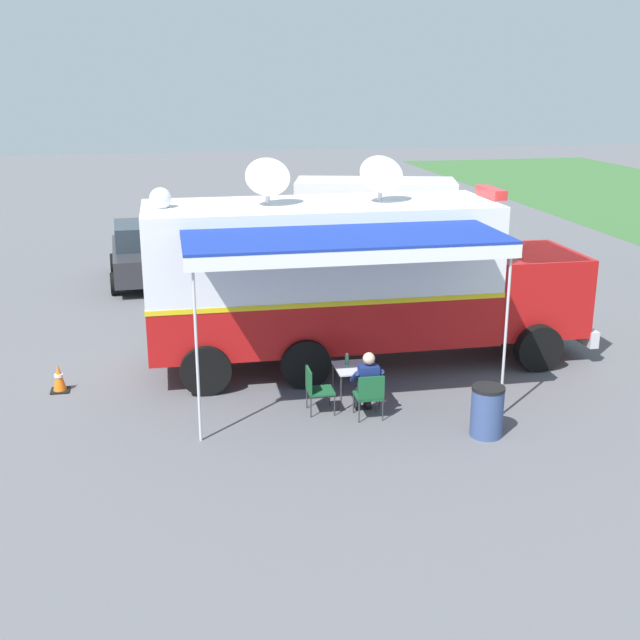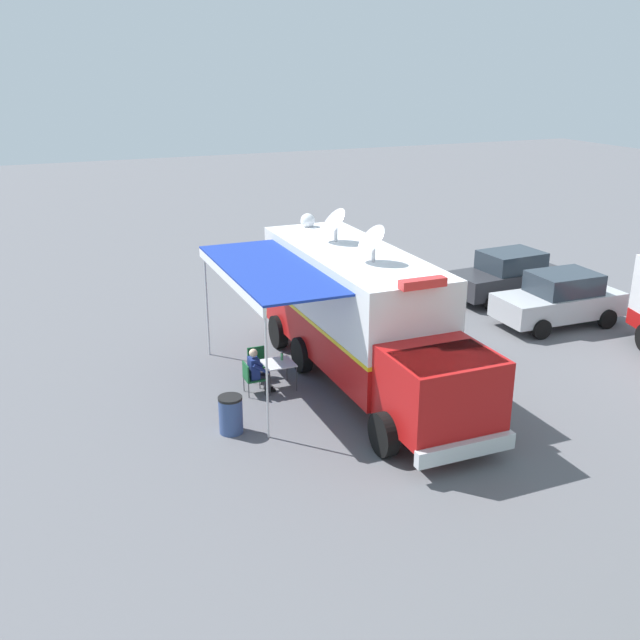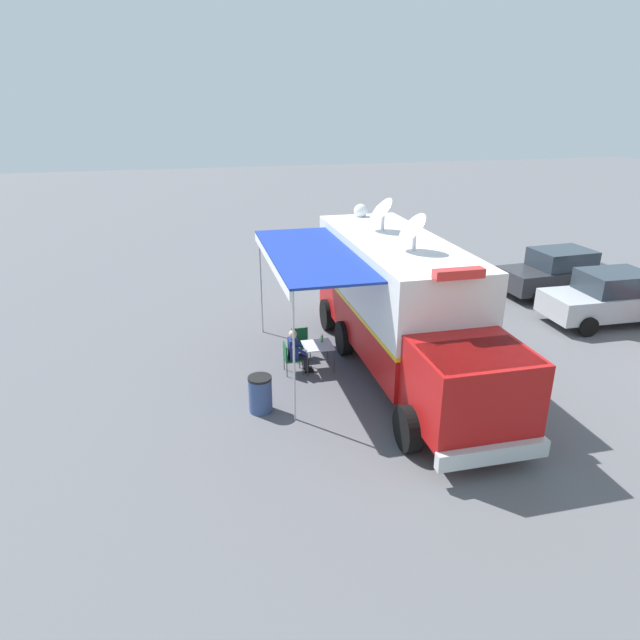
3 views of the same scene
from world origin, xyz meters
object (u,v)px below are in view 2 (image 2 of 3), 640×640
(command_truck, at_px, (362,314))
(trash_bin, at_px, (231,415))
(folding_chair_at_table, at_px, (250,376))
(car_behind_truck, at_px, (559,299))
(water_bottle, at_px, (282,356))
(folding_chair_beside_table, at_px, (257,360))
(seated_responder, at_px, (257,370))
(traffic_cone, at_px, (269,308))
(car_far_corner, at_px, (508,275))
(folding_table, at_px, (278,365))

(command_truck, xyz_separation_m, trash_bin, (4.05, 1.39, -1.49))
(folding_chair_at_table, xyz_separation_m, car_behind_truck, (-11.00, -1.17, 0.37))
(command_truck, xyz_separation_m, water_bottle, (2.04, -0.64, -1.11))
(water_bottle, distance_m, car_behind_truck, 10.09)
(trash_bin, bearing_deg, folding_chair_beside_table, -119.61)
(seated_responder, relative_size, traffic_cone, 2.16)
(seated_responder, relative_size, car_far_corner, 0.29)
(folding_table, distance_m, seated_responder, 0.61)
(folding_chair_at_table, bearing_deg, traffic_cone, -113.62)
(folding_table, bearing_deg, folding_chair_at_table, 4.17)
(command_truck, bearing_deg, folding_chair_at_table, -8.26)
(trash_bin, bearing_deg, water_bottle, -134.82)
(folding_chair_at_table, bearing_deg, trash_bin, 59.79)
(folding_chair_at_table, relative_size, car_far_corner, 0.20)
(folding_table, height_order, traffic_cone, folding_table)
(water_bottle, relative_size, trash_bin, 0.25)
(water_bottle, distance_m, traffic_cone, 5.72)
(folding_table, bearing_deg, seated_responder, 5.55)
(trash_bin, distance_m, traffic_cone, 8.30)
(trash_bin, height_order, traffic_cone, trash_bin)
(command_truck, bearing_deg, traffic_cone, -85.29)
(folding_table, relative_size, folding_chair_beside_table, 0.92)
(folding_chair_beside_table, xyz_separation_m, seated_responder, (0.30, 0.91, 0.14))
(folding_chair_at_table, distance_m, seated_responder, 0.23)
(folding_table, distance_m, folding_chair_beside_table, 0.92)
(folding_table, height_order, water_bottle, water_bottle)
(command_truck, height_order, folding_table, command_truck)
(water_bottle, relative_size, traffic_cone, 0.39)
(folding_table, xyz_separation_m, car_far_corner, (-10.33, -4.06, 0.21))
(trash_bin, height_order, car_far_corner, car_far_corner)
(car_behind_truck, bearing_deg, car_far_corner, -92.64)
(command_truck, xyz_separation_m, traffic_cone, (0.50, -6.12, -1.67))
(folding_chair_beside_table, xyz_separation_m, car_far_corner, (-10.64, -3.21, 0.37))
(folding_table, height_order, car_far_corner, car_far_corner)
(trash_bin, xyz_separation_m, car_behind_truck, (-12.06, -2.99, 0.42))
(car_behind_truck, xyz_separation_m, car_far_corner, (-0.14, -2.95, 0.00))
(folding_table, xyz_separation_m, car_behind_truck, (-10.20, -1.11, 0.21))
(car_behind_truck, distance_m, car_far_corner, 2.96)
(command_truck, height_order, seated_responder, command_truck)
(car_far_corner, bearing_deg, folding_chair_at_table, 20.31)
(water_bottle, bearing_deg, car_behind_truck, -174.52)
(trash_bin, bearing_deg, seated_responder, -124.47)
(seated_responder, bearing_deg, command_truck, 171.21)
(folding_chair_at_table, relative_size, trash_bin, 0.96)
(folding_table, xyz_separation_m, water_bottle, (-0.15, -0.15, 0.16))
(water_bottle, bearing_deg, command_truck, 162.56)
(traffic_cone, bearing_deg, folding_table, 73.31)
(water_bottle, relative_size, folding_chair_beside_table, 0.26)
(folding_table, xyz_separation_m, folding_chair_at_table, (0.80, 0.06, -0.16))
(seated_responder, height_order, car_behind_truck, car_behind_truck)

